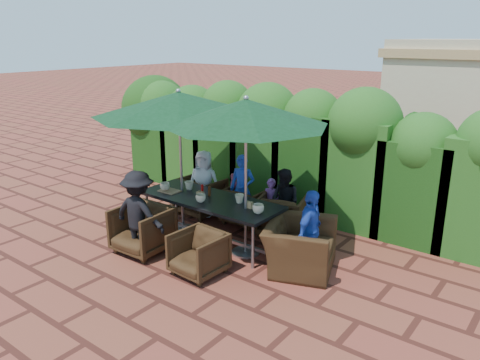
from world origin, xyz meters
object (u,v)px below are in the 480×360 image
Objects in this scene: chair_far_right at (283,213)px; chair_far_mid at (245,204)px; chair_near_left at (142,228)px; umbrella_right at (246,113)px; chair_near_right at (198,252)px; chair_end_right at (300,239)px; chair_far_left at (201,194)px; dining_table at (210,203)px; umbrella_left at (179,104)px.

chair_far_mid is at bearing -19.05° from chair_far_right.
chair_near_left reaches higher than chair_far_mid.
umbrella_right is 2.10m from chair_near_right.
umbrella_right is 3.14× the size of chair_far_right.
chair_far_mid is 0.67× the size of chair_end_right.
chair_far_left is at bearing -12.26° from chair_far_right.
chair_end_right is at bearing 117.87° from chair_far_right.
chair_far_right is 1.14× the size of chair_near_right.
chair_far_right is at bearing 87.31° from chair_near_right.
umbrella_right is 2.06m from chair_far_right.
chair_near_left reaches higher than chair_near_right.
chair_end_right is at bearing 2.20° from dining_table.
umbrella_left reaches higher than chair_near_left.
dining_table is at bearing -5.07° from umbrella_left.
umbrella_left is at bearing 144.84° from chair_near_right.
umbrella_left reaches higher than chair_far_left.
umbrella_left is 2.62× the size of chair_end_right.
umbrella_left is at bearing 113.36° from chair_far_left.
chair_far_right reaches higher than chair_far_mid.
chair_far_mid is at bearing 126.97° from umbrella_right.
chair_near_right is at bearing -38.23° from umbrella_left.
chair_far_left is 1.15× the size of chair_near_right.
chair_far_mid is at bearing 55.61° from umbrella_left.
umbrella_left is 3.50× the size of chair_near_left.
dining_table is 1.14m from chair_near_left.
chair_far_left is at bearing 110.15° from umbrella_left.
umbrella_left is 3.89× the size of chair_far_mid.
dining_table is 1.68m from umbrella_left.
chair_far_left is 2.38m from chair_near_right.
chair_far_left is (-0.96, 0.85, -0.28)m from dining_table.
chair_far_left is 1.09× the size of chair_far_mid.
chair_near_left is at bearing -145.05° from umbrella_right.
umbrella_left is 3.57× the size of chair_far_left.
chair_far_right reaches higher than chair_near_right.
umbrella_left is (-0.67, 0.06, 1.54)m from dining_table.
chair_far_left is 2.74m from chair_end_right.
chair_far_left reaches higher than chair_near_right.
chair_far_right is 0.73× the size of chair_end_right.
chair_near_left is 2.46m from chair_end_right.
dining_table is 1.31m from chair_far_left.
dining_table is at bearing 34.39° from chair_far_right.
dining_table is at bearing 55.34° from chair_near_left.
chair_near_right is at bearing 105.45° from chair_far_mid.
umbrella_right is (1.41, -0.07, -0.00)m from umbrella_left.
chair_far_mid is (-0.76, 1.01, -1.85)m from umbrella_right.
chair_far_left is at bearing 99.42° from chair_near_left.
chair_far_right is at bearing -173.04° from chair_far_left.
chair_near_right is (0.63, -1.95, -0.02)m from chair_far_mid.
umbrella_right is 2.29× the size of chair_end_right.
chair_far_left reaches higher than chair_far_mid.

